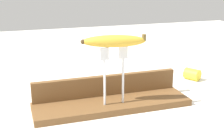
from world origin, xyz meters
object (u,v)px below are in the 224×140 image
(fork_stand_center, at_px, (114,70))
(banana_chunk_near, at_px, (192,74))
(banana_raised_center, at_px, (114,41))
(fork_fallen_near, at_px, (175,137))

(fork_stand_center, relative_size, banana_chunk_near, 2.45)
(banana_raised_center, distance_m, fork_fallen_near, 0.31)
(fork_fallen_near, distance_m, banana_chunk_near, 0.48)
(fork_stand_center, height_order, banana_chunk_near, fork_stand_center)
(banana_raised_center, bearing_deg, banana_chunk_near, 24.63)
(banana_raised_center, xyz_separation_m, fork_fallen_near, (0.09, -0.21, -0.21))
(banana_raised_center, relative_size, banana_chunk_near, 2.65)
(fork_stand_center, xyz_separation_m, banana_raised_center, (-0.00, 0.00, 0.09))
(banana_raised_center, distance_m, banana_chunk_near, 0.46)
(fork_stand_center, relative_size, fork_fallen_near, 1.01)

